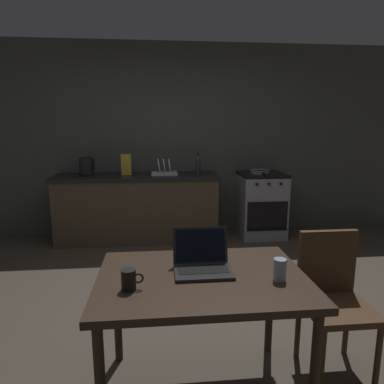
% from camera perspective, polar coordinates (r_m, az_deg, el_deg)
% --- Properties ---
extents(ground_plane, '(12.00, 12.00, 0.00)m').
position_cam_1_polar(ground_plane, '(3.03, -1.23, -19.59)').
color(ground_plane, '#473D33').
extents(back_wall, '(6.40, 0.10, 2.64)m').
position_cam_1_polar(back_wall, '(4.97, 0.04, 8.48)').
color(back_wall, '#454843').
rests_on(back_wall, ground_plane).
extents(kitchen_counter, '(2.16, 0.64, 0.89)m').
position_cam_1_polar(kitchen_counter, '(4.73, -8.91, -2.49)').
color(kitchen_counter, '#4C3D2D').
rests_on(kitchen_counter, ground_plane).
extents(stove_oven, '(0.60, 0.62, 0.89)m').
position_cam_1_polar(stove_oven, '(4.93, 11.27, -2.04)').
color(stove_oven, gray).
rests_on(stove_oven, ground_plane).
extents(dining_table, '(1.14, 0.81, 0.73)m').
position_cam_1_polar(dining_table, '(1.98, 1.66, -15.62)').
color(dining_table, '#332319').
rests_on(dining_table, ground_plane).
extents(chair, '(0.40, 0.40, 0.88)m').
position_cam_1_polar(chair, '(2.43, 22.14, -15.10)').
color(chair, '#4C331E').
rests_on(chair, ground_plane).
extents(laptop, '(0.32, 0.27, 0.22)m').
position_cam_1_polar(laptop, '(2.00, 1.70, -11.56)').
color(laptop, '#232326').
rests_on(laptop, dining_table).
extents(electric_kettle, '(0.20, 0.18, 0.25)m').
position_cam_1_polar(electric_kettle, '(4.72, -17.02, 4.04)').
color(electric_kettle, black).
rests_on(electric_kettle, kitchen_counter).
extents(bottle, '(0.07, 0.07, 0.29)m').
position_cam_1_polar(bottle, '(4.61, 1.01, 4.58)').
color(bottle, '#2D2D33').
rests_on(bottle, kitchen_counter).
extents(frying_pan, '(0.27, 0.44, 0.05)m').
position_cam_1_polar(frying_pan, '(4.82, 11.15, 3.32)').
color(frying_pan, gray).
rests_on(frying_pan, stove_oven).
extents(coffee_mug, '(0.11, 0.07, 0.10)m').
position_cam_1_polar(coffee_mug, '(1.81, -10.32, -13.98)').
color(coffee_mug, black).
rests_on(coffee_mug, dining_table).
extents(drinking_glass, '(0.07, 0.07, 0.12)m').
position_cam_1_polar(drinking_glass, '(1.93, 14.26, -12.29)').
color(drinking_glass, '#99B7C6').
rests_on(drinking_glass, dining_table).
extents(cereal_box, '(0.13, 0.05, 0.27)m').
position_cam_1_polar(cereal_box, '(4.66, -10.78, 4.47)').
color(cereal_box, gold).
rests_on(cereal_box, kitchen_counter).
extents(dish_rack, '(0.34, 0.26, 0.21)m').
position_cam_1_polar(dish_rack, '(4.64, -4.58, 3.49)').
color(dish_rack, silver).
rests_on(dish_rack, kitchen_counter).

